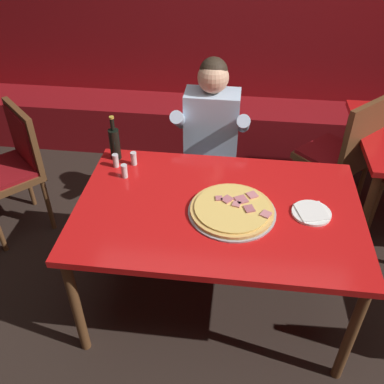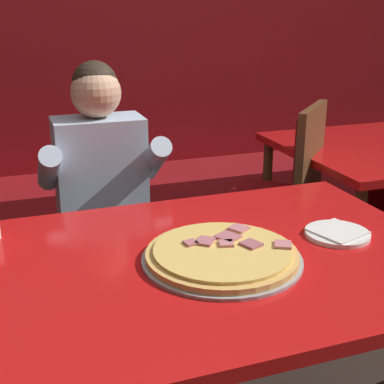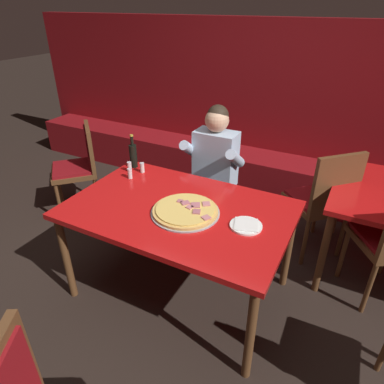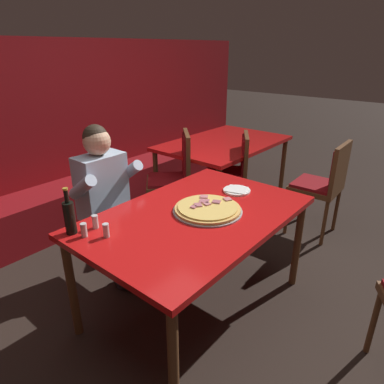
% 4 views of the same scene
% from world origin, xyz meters
% --- Properties ---
extents(booth_wall_panel, '(6.80, 0.16, 1.90)m').
position_xyz_m(booth_wall_panel, '(0.00, 2.18, 0.95)').
color(booth_wall_panel, maroon).
rests_on(booth_wall_panel, ground_plane).
extents(booth_bench, '(6.46, 0.48, 0.46)m').
position_xyz_m(booth_bench, '(0.00, 1.86, 0.23)').
color(booth_bench, maroon).
rests_on(booth_bench, ground_plane).
extents(main_dining_table, '(1.56, 1.01, 0.78)m').
position_xyz_m(main_dining_table, '(0.00, 0.00, 0.71)').
color(main_dining_table, brown).
rests_on(main_dining_table, ground_plane).
extents(pizza, '(0.47, 0.47, 0.05)m').
position_xyz_m(pizza, '(0.08, -0.04, 0.80)').
color(pizza, '#9E9EA3').
rests_on(pizza, main_dining_table).
extents(plate_white_paper, '(0.21, 0.21, 0.02)m').
position_xyz_m(plate_white_paper, '(0.50, 0.00, 0.79)').
color(plate_white_paper, white).
rests_on(plate_white_paper, main_dining_table).
extents(diner_seated_blue_shirt, '(0.53, 0.53, 1.27)m').
position_xyz_m(diner_seated_blue_shirt, '(-0.11, 0.80, 0.71)').
color(diner_seated_blue_shirt, black).
rests_on(diner_seated_blue_shirt, ground_plane).
extents(dining_chair_by_booth, '(0.62, 0.62, 1.02)m').
position_xyz_m(dining_chair_by_booth, '(0.86, 0.98, 0.60)').
color(dining_chair_by_booth, brown).
rests_on(dining_chair_by_booth, ground_plane).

